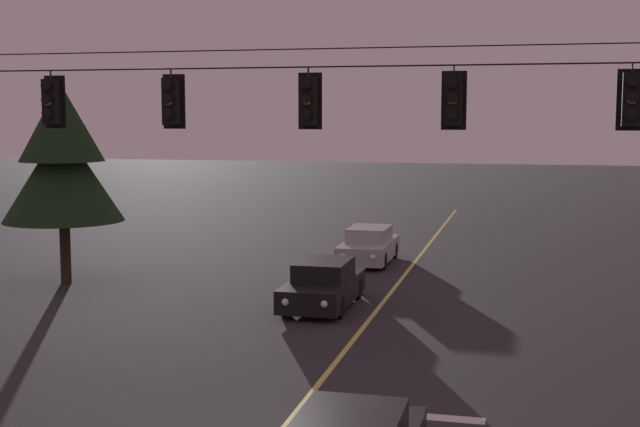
{
  "coord_description": "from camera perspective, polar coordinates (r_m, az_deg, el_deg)",
  "views": [
    {
      "loc": [
        4.28,
        -13.12,
        5.75
      ],
      "look_at": [
        0.0,
        4.52,
        3.67
      ],
      "focal_mm": 48.61,
      "sensor_mm": 36.0,
      "label": 1
    }
  ],
  "objects": [
    {
      "name": "car_oncoming_lead",
      "position": [
        26.12,
        0.2,
        -4.74
      ],
      "size": [
        1.8,
        4.42,
        1.39
      ],
      "color": "black",
      "rests_on": "ground"
    },
    {
      "name": "stop_bar_paint",
      "position": [
        17.21,
        5.03,
        -13.01
      ],
      "size": [
        3.4,
        0.36,
        0.01
      ],
      "primitive_type": "cube",
      "color": "silver",
      "rests_on": "ground"
    },
    {
      "name": "traffic_light_rightmost",
      "position": [
        16.72,
        19.8,
        7.08
      ],
      "size": [
        0.48,
        0.41,
        1.22
      ],
      "color": "black"
    },
    {
      "name": "tree_verge_near",
      "position": [
        30.54,
        -16.61,
        3.45
      ],
      "size": [
        4.07,
        4.07,
        6.83
      ],
      "color": "#332316",
      "rests_on": "ground"
    },
    {
      "name": "traffic_light_centre",
      "position": [
        17.17,
        -0.79,
        7.44
      ],
      "size": [
        0.48,
        0.41,
        1.22
      ],
      "color": "black"
    },
    {
      "name": "signal_span_assembly",
      "position": [
        17.25,
        -0.78,
        1.35
      ],
      "size": [
        18.87,
        0.32,
        8.08
      ],
      "color": "#2D2116",
      "rests_on": "ground"
    },
    {
      "name": "traffic_light_right_inner",
      "position": [
        16.69,
        8.76,
        7.39
      ],
      "size": [
        0.48,
        0.41,
        1.22
      ],
      "color": "black"
    },
    {
      "name": "traffic_light_left_inner",
      "position": [
        18.11,
        -9.79,
        7.3
      ],
      "size": [
        0.48,
        0.41,
        1.22
      ],
      "color": "black"
    },
    {
      "name": "lane_centre_stripe",
      "position": [
        23.75,
        2.87,
        -7.49
      ],
      "size": [
        0.14,
        60.0,
        0.01
      ],
      "primitive_type": "cube",
      "color": "#D1C64C",
      "rests_on": "ground"
    },
    {
      "name": "traffic_light_leftmost",
      "position": [
        19.35,
        -17.28,
        7.05
      ],
      "size": [
        0.48,
        0.41,
        1.22
      ],
      "color": "black"
    },
    {
      "name": "car_oncoming_trailing",
      "position": [
        33.86,
        3.23,
        -2.15
      ],
      "size": [
        1.8,
        4.42,
        1.39
      ],
      "color": "#A5A5AD",
      "rests_on": "ground"
    }
  ]
}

